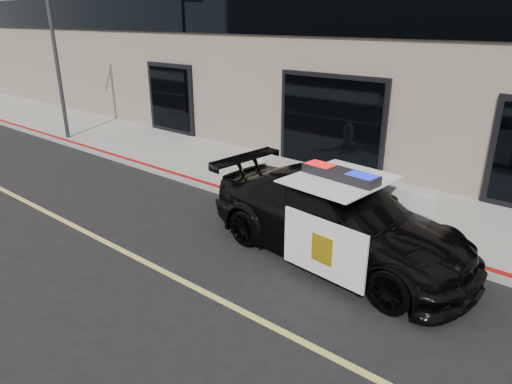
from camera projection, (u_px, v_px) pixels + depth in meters
The scene contains 5 objects.
ground at pixel (174, 277), 8.17m from camera, with size 120.00×120.00×0.00m, color black.
sidewalk_n at pixel (327, 192), 11.93m from camera, with size 60.00×3.50×0.15m, color gray.
police_car at pixel (337, 218), 8.63m from camera, with size 3.22×5.80×1.76m.
fire_hydrant at pixel (260, 169), 12.14m from camera, with size 0.39×0.55×0.87m.
street_light at pixel (55, 61), 16.00m from camera, with size 0.14×1.26×4.97m.
Camera 1 is at (5.63, -4.53, 4.35)m, focal length 32.00 mm.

